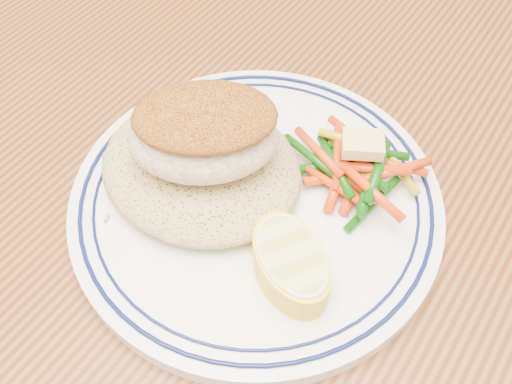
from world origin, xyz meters
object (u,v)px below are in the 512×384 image
object	(u,v)px
rice_pilaf	(201,164)
fish_fillet	(204,133)
plate	(256,200)
dining_table	(271,315)
vegetable_pile	(354,171)
lemon_wedge	(291,263)

from	to	relation	value
rice_pilaf	fish_fillet	distance (m)	0.04
plate	fish_fillet	xyz separation A→B (m)	(-0.04, -0.01, 0.05)
dining_table	rice_pilaf	xyz separation A→B (m)	(-0.08, 0.02, 0.13)
dining_table	rice_pilaf	distance (m)	0.15
plate	fish_fillet	size ratio (longest dim) A/B	2.12
fish_fillet	vegetable_pile	bearing A→B (deg)	32.39
plate	dining_table	bearing A→B (deg)	-38.82
vegetable_pile	plate	bearing A→B (deg)	-134.80
plate	rice_pilaf	xyz separation A→B (m)	(-0.04, -0.01, 0.02)
fish_fillet	lemon_wedge	bearing A→B (deg)	-20.08
dining_table	plate	distance (m)	0.12
dining_table	lemon_wedge	world-z (taller)	lemon_wedge
fish_fillet	rice_pilaf	bearing A→B (deg)	-153.70
rice_pilaf	fish_fillet	xyz separation A→B (m)	(0.00, 0.00, 0.03)
rice_pilaf	vegetable_pile	distance (m)	0.11
dining_table	lemon_wedge	size ratio (longest dim) A/B	16.85
vegetable_pile	fish_fillet	bearing A→B (deg)	-147.61
vegetable_pile	lemon_wedge	bearing A→B (deg)	-87.56
plate	rice_pilaf	bearing A→B (deg)	-169.64
plate	fish_fillet	world-z (taller)	fish_fillet
fish_fillet	lemon_wedge	world-z (taller)	fish_fillet
dining_table	lemon_wedge	bearing A→B (deg)	-31.04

